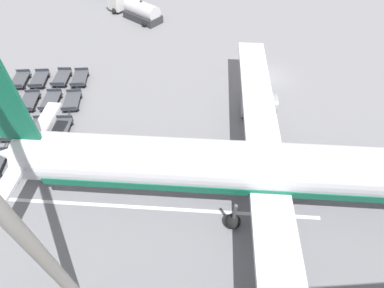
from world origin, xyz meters
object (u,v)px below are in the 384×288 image
at_px(baggage_dolly_row_far_col_d, 50,161).
at_px(baggage_dolly_row_mid_a_col_b, 29,102).
at_px(fuel_tanker_primary, 136,10).
at_px(baggage_dolly_row_mid_b_col_a, 62,78).
at_px(baggage_dolly_row_far_col_b, 72,101).
at_px(baggage_dolly_row_far_col_a, 80,78).
at_px(baggage_dolly_row_near_col_a, 20,80).
at_px(baggage_dolly_row_far_col_c, 61,129).
at_px(airplane, 282,170).
at_px(baggage_dolly_row_mid_b_col_c, 39,129).
at_px(baggage_dolly_row_mid_b_col_d, 24,162).
at_px(baggage_dolly_row_mid_b_col_b, 51,101).
at_px(baggage_dolly_row_mid_a_col_a, 39,80).
at_px(baggage_dolly_row_mid_a_col_c, 12,130).
at_px(baggage_dolly_row_near_col_b, 6,103).

bearing_deg(baggage_dolly_row_far_col_d, baggage_dolly_row_mid_a_col_b, -152.91).
xyz_separation_m(fuel_tanker_primary, baggage_dolly_row_far_col_d, (28.12, -5.71, -0.74)).
bearing_deg(baggage_dolly_row_mid_b_col_a, baggage_dolly_row_far_col_b, 25.51).
bearing_deg(baggage_dolly_row_far_col_a, baggage_dolly_row_near_col_a, -90.78).
distance_m(baggage_dolly_row_near_col_a, baggage_dolly_row_mid_a_col_b, 4.50).
relative_size(baggage_dolly_row_near_col_a, baggage_dolly_row_far_col_c, 0.99).
distance_m(airplane, baggage_dolly_row_far_col_a, 24.65).
distance_m(baggage_dolly_row_mid_b_col_c, baggage_dolly_row_far_col_a, 8.38).
distance_m(baggage_dolly_row_mid_b_col_a, baggage_dolly_row_mid_b_col_d, 12.19).
bearing_deg(baggage_dolly_row_mid_b_col_b, baggage_dolly_row_far_col_b, 84.91).
relative_size(fuel_tanker_primary, baggage_dolly_row_mid_a_col_a, 2.29).
height_order(airplane, baggage_dolly_row_mid_b_col_d, airplane).
relative_size(baggage_dolly_row_near_col_a, baggage_dolly_row_far_col_d, 1.00).
distance_m(baggage_dolly_row_mid_b_col_d, baggage_dolly_row_far_col_b, 8.28).
relative_size(baggage_dolly_row_mid_a_col_a, baggage_dolly_row_far_col_b, 1.00).
bearing_deg(baggage_dolly_row_mid_a_col_b, baggage_dolly_row_far_col_c, 44.41).
height_order(baggage_dolly_row_mid_a_col_b, baggage_dolly_row_mid_b_col_b, same).
xyz_separation_m(baggage_dolly_row_near_col_a, baggage_dolly_row_mid_b_col_b, (3.96, 4.41, 0.00)).
relative_size(airplane, baggage_dolly_row_mid_a_col_c, 11.48).
bearing_deg(baggage_dolly_row_mid_a_col_c, baggage_dolly_row_mid_b_col_b, 148.44).
relative_size(baggage_dolly_row_mid_a_col_c, baggage_dolly_row_mid_b_col_a, 0.99).
distance_m(baggage_dolly_row_near_col_a, baggage_dolly_row_mid_b_col_a, 4.58).
relative_size(baggage_dolly_row_near_col_a, baggage_dolly_row_mid_a_col_b, 1.00).
relative_size(baggage_dolly_row_mid_a_col_a, baggage_dolly_row_mid_b_col_d, 1.00).
xyz_separation_m(baggage_dolly_row_mid_b_col_d, baggage_dolly_row_far_col_b, (-7.93, 2.36, 0.00)).
bearing_deg(baggage_dolly_row_mid_b_col_d, fuel_tanker_primary, 164.38).
relative_size(baggage_dolly_row_mid_a_col_a, baggage_dolly_row_mid_a_col_c, 1.00).
relative_size(baggage_dolly_row_mid_a_col_c, baggage_dolly_row_mid_b_col_c, 0.99).
distance_m(baggage_dolly_row_mid_a_col_a, baggage_dolly_row_far_col_d, 12.85).
height_order(baggage_dolly_row_mid_b_col_a, baggage_dolly_row_far_col_a, same).
bearing_deg(baggage_dolly_row_near_col_a, baggage_dolly_row_mid_a_col_b, 28.98).
distance_m(baggage_dolly_row_mid_a_col_c, baggage_dolly_row_far_col_c, 4.55).
xyz_separation_m(airplane, baggage_dolly_row_mid_b_col_b, (-12.61, -20.35, -2.92)).
bearing_deg(baggage_dolly_row_mid_b_col_d, baggage_dolly_row_far_col_a, 168.66).
bearing_deg(fuel_tanker_primary, airplane, 21.27).
relative_size(baggage_dolly_row_far_col_a, baggage_dolly_row_far_col_c, 0.99).
xyz_separation_m(airplane, baggage_dolly_row_mid_a_col_c, (-8.51, -22.86, -2.92)).
distance_m(airplane, fuel_tanker_primary, 34.97).
height_order(baggage_dolly_row_far_col_a, baggage_dolly_row_far_col_c, same).
distance_m(fuel_tanker_primary, baggage_dolly_row_mid_b_col_b, 21.37).
height_order(airplane, baggage_dolly_row_mid_a_col_b, airplane).
bearing_deg(baggage_dolly_row_far_col_c, baggage_dolly_row_mid_b_col_c, -93.77).
bearing_deg(baggage_dolly_row_far_col_c, fuel_tanker_primary, 166.88).
relative_size(baggage_dolly_row_mid_b_col_a, baggage_dolly_row_mid_b_col_b, 1.00).
height_order(baggage_dolly_row_mid_b_col_a, baggage_dolly_row_mid_b_col_b, same).
height_order(baggage_dolly_row_near_col_b, baggage_dolly_row_mid_b_col_c, same).
relative_size(baggage_dolly_row_near_col_b, baggage_dolly_row_mid_b_col_a, 1.00).
bearing_deg(baggage_dolly_row_far_col_b, fuel_tanker_primary, 164.77).
height_order(airplane, baggage_dolly_row_near_col_a, airplane).
bearing_deg(baggage_dolly_row_mid_a_col_a, baggage_dolly_row_mid_b_col_b, 29.87).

